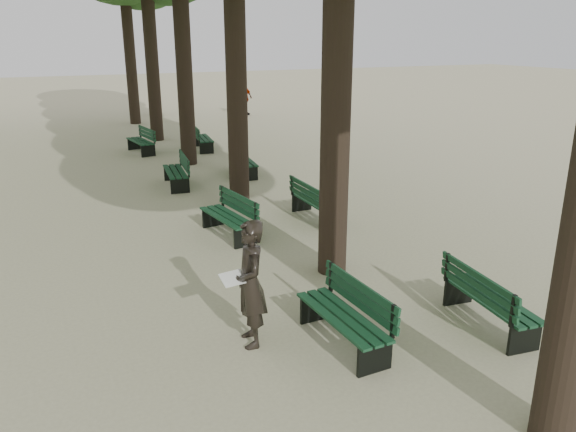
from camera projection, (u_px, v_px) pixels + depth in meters
name	position (u px, v px, depth m)	size (l,w,h in m)	color
ground	(342.00, 374.00, 7.29)	(120.00, 120.00, 0.00)	#C0BA91
bench_left_0	(343.00, 327.00, 7.91)	(0.63, 1.82, 0.92)	black
bench_left_1	(228.00, 224.00, 12.20)	(0.81, 1.86, 0.92)	black
bench_left_2	(176.00, 177.00, 16.20)	(0.77, 1.85, 0.92)	black
bench_left_3	(141.00, 146.00, 20.77)	(0.80, 1.86, 0.92)	black
bench_right_0	(489.00, 310.00, 8.41)	(0.78, 1.85, 0.92)	black
bench_right_1	(316.00, 209.00, 13.30)	(0.60, 1.81, 0.92)	black
bench_right_2	(243.00, 166.00, 17.55)	(0.79, 1.86, 0.92)	black
bench_right_3	(203.00, 143.00, 21.35)	(0.78, 1.86, 0.92)	black
man_with_map	(250.00, 284.00, 7.76)	(0.67, 0.78, 1.84)	black
pedestrian_b	(154.00, 100.00, 30.76)	(1.00, 0.31, 1.55)	#262628
pedestrian_c	(244.00, 98.00, 30.36)	(1.08, 0.37, 1.83)	#262628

